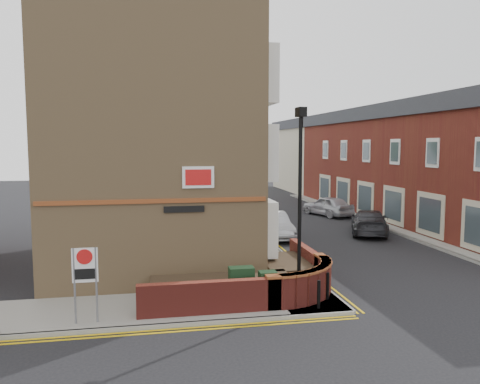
% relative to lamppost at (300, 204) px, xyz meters
% --- Properties ---
extents(ground, '(120.00, 120.00, 0.00)m').
position_rel_lamppost_xyz_m(ground, '(-1.60, -1.20, -3.34)').
color(ground, black).
rests_on(ground, ground).
extents(pavement_corner, '(13.00, 3.00, 0.12)m').
position_rel_lamppost_xyz_m(pavement_corner, '(-5.10, 0.30, -3.28)').
color(pavement_corner, gray).
rests_on(pavement_corner, ground).
extents(pavement_main, '(2.00, 32.00, 0.12)m').
position_rel_lamppost_xyz_m(pavement_main, '(0.40, 14.80, -3.28)').
color(pavement_main, gray).
rests_on(pavement_main, ground).
extents(pavement_far, '(4.00, 40.00, 0.12)m').
position_rel_lamppost_xyz_m(pavement_far, '(11.40, 11.80, -3.28)').
color(pavement_far, gray).
rests_on(pavement_far, ground).
extents(kerb_side, '(13.00, 0.15, 0.12)m').
position_rel_lamppost_xyz_m(kerb_side, '(-5.10, -1.20, -3.28)').
color(kerb_side, gray).
rests_on(kerb_side, ground).
extents(kerb_main_near, '(0.15, 32.00, 0.12)m').
position_rel_lamppost_xyz_m(kerb_main_near, '(1.40, 14.80, -3.28)').
color(kerb_main_near, gray).
rests_on(kerb_main_near, ground).
extents(kerb_main_far, '(0.15, 40.00, 0.12)m').
position_rel_lamppost_xyz_m(kerb_main_far, '(9.40, 11.80, -3.28)').
color(kerb_main_far, gray).
rests_on(kerb_main_far, ground).
extents(yellow_lines_side, '(13.00, 0.28, 0.01)m').
position_rel_lamppost_xyz_m(yellow_lines_side, '(-5.10, -1.45, -3.34)').
color(yellow_lines_side, gold).
rests_on(yellow_lines_side, ground).
extents(yellow_lines_main, '(0.28, 32.00, 0.01)m').
position_rel_lamppost_xyz_m(yellow_lines_main, '(1.65, 14.80, -3.34)').
color(yellow_lines_main, gold).
rests_on(yellow_lines_main, ground).
extents(corner_building, '(8.95, 10.40, 13.60)m').
position_rel_lamppost_xyz_m(corner_building, '(-4.44, 6.80, 2.88)').
color(corner_building, '#A07E55').
rests_on(corner_building, ground).
extents(garden_wall, '(6.80, 6.00, 1.20)m').
position_rel_lamppost_xyz_m(garden_wall, '(-1.60, 1.30, -3.34)').
color(garden_wall, maroon).
rests_on(garden_wall, ground).
extents(lamppost, '(0.25, 0.50, 6.30)m').
position_rel_lamppost_xyz_m(lamppost, '(0.00, 0.00, 0.00)').
color(lamppost, black).
rests_on(lamppost, pavement_corner).
extents(utility_cabinet_large, '(0.80, 0.45, 1.20)m').
position_rel_lamppost_xyz_m(utility_cabinet_large, '(-1.90, 0.10, -2.62)').
color(utility_cabinet_large, black).
rests_on(utility_cabinet_large, pavement_corner).
extents(utility_cabinet_small, '(0.55, 0.40, 1.10)m').
position_rel_lamppost_xyz_m(utility_cabinet_small, '(-1.10, -0.20, -2.67)').
color(utility_cabinet_small, black).
rests_on(utility_cabinet_small, pavement_corner).
extents(bollard_near, '(0.11, 0.11, 0.90)m').
position_rel_lamppost_xyz_m(bollard_near, '(0.40, -0.80, -2.77)').
color(bollard_near, black).
rests_on(bollard_near, pavement_corner).
extents(bollard_far, '(0.11, 0.11, 0.90)m').
position_rel_lamppost_xyz_m(bollard_far, '(1.00, -0.00, -2.77)').
color(bollard_far, black).
rests_on(bollard_far, pavement_corner).
extents(zone_sign, '(0.72, 0.07, 2.20)m').
position_rel_lamppost_xyz_m(zone_sign, '(-6.60, -0.70, -1.70)').
color(zone_sign, slate).
rests_on(zone_sign, pavement_corner).
extents(far_terrace, '(5.40, 30.40, 8.00)m').
position_rel_lamppost_xyz_m(far_terrace, '(12.90, 15.80, 0.70)').
color(far_terrace, maroon).
rests_on(far_terrace, ground).
extents(far_terrace_cream, '(5.40, 12.40, 8.00)m').
position_rel_lamppost_xyz_m(far_terrace_cream, '(12.90, 36.80, 0.71)').
color(far_terrace_cream, beige).
rests_on(far_terrace_cream, ground).
extents(tree_near, '(3.64, 3.65, 6.70)m').
position_rel_lamppost_xyz_m(tree_near, '(0.40, 12.85, 1.36)').
color(tree_near, '#382B1E').
rests_on(tree_near, pavement_main).
extents(tree_mid, '(4.03, 4.03, 7.42)m').
position_rel_lamppost_xyz_m(tree_mid, '(0.40, 20.85, 1.85)').
color(tree_mid, '#382B1E').
rests_on(tree_mid, pavement_main).
extents(tree_far, '(3.81, 3.81, 7.00)m').
position_rel_lamppost_xyz_m(tree_far, '(0.40, 28.85, 1.57)').
color(tree_far, '#382B1E').
rests_on(tree_far, pavement_main).
extents(traffic_light_assembly, '(0.20, 0.16, 4.20)m').
position_rel_lamppost_xyz_m(traffic_light_assembly, '(0.80, 23.80, -0.56)').
color(traffic_light_assembly, black).
rests_on(traffic_light_assembly, pavement_main).
extents(silver_car_near, '(1.53, 4.37, 1.44)m').
position_rel_lamppost_xyz_m(silver_car_near, '(2.00, 10.97, -2.63)').
color(silver_car_near, '#929499').
rests_on(silver_car_near, ground).
extents(red_car_main, '(3.24, 5.13, 1.32)m').
position_rel_lamppost_xyz_m(red_car_main, '(2.57, 20.50, -2.68)').
color(red_car_main, maroon).
rests_on(red_car_main, ground).
extents(grey_car_far, '(3.79, 5.32, 1.43)m').
position_rel_lamppost_xyz_m(grey_car_far, '(7.88, 11.04, -2.63)').
color(grey_car_far, '#2A2B2F').
rests_on(grey_car_far, ground).
extents(silver_car_far, '(3.06, 4.67, 1.48)m').
position_rel_lamppost_xyz_m(silver_car_far, '(8.09, 18.17, -2.61)').
color(silver_car_far, '#B9B9C2').
rests_on(silver_car_far, ground).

